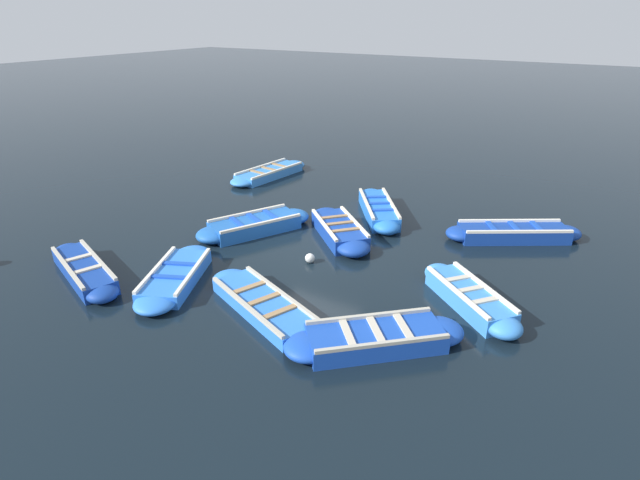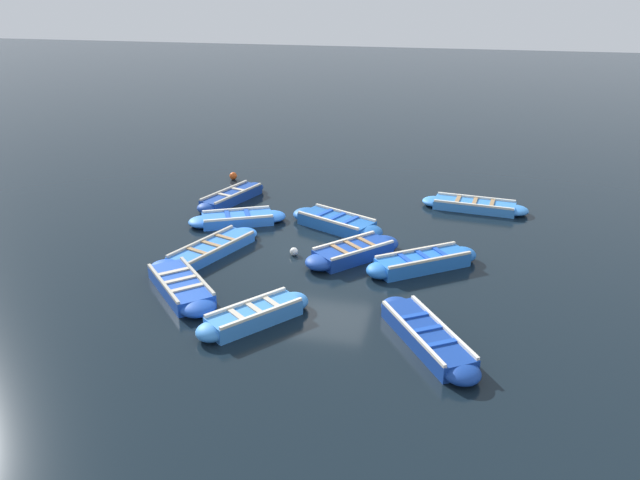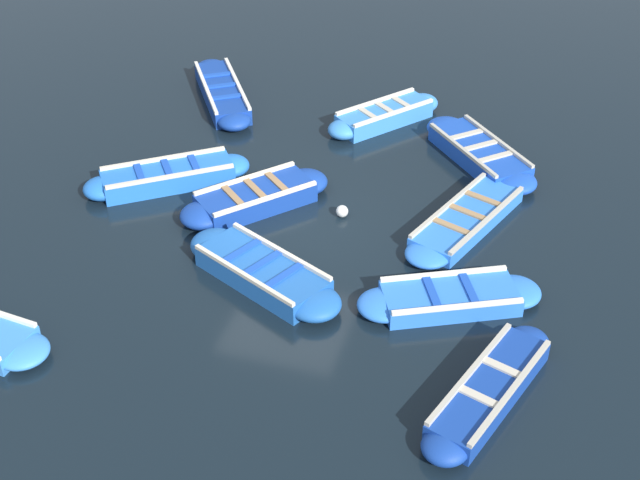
# 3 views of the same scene
# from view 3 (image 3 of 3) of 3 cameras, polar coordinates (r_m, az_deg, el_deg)

# --- Properties ---
(ground_plane) EXTENTS (120.00, 120.00, 0.00)m
(ground_plane) POSITION_cam_3_polar(r_m,az_deg,el_deg) (17.40, -2.11, 0.80)
(ground_plane) COLOR black
(boat_drifting) EXTENTS (2.68, 3.29, 0.47)m
(boat_drifting) POSITION_cam_3_polar(r_m,az_deg,el_deg) (18.85, -9.71, 4.02)
(boat_drifting) COLOR blue
(boat_drifting) RESTS_ON ground
(boat_outer_right) EXTENTS (2.83, 2.47, 0.46)m
(boat_outer_right) POSITION_cam_3_polar(r_m,az_deg,el_deg) (20.99, 4.13, 7.94)
(boat_outer_right) COLOR #3884E0
(boat_outer_right) RESTS_ON ground
(boat_far_corner) EXTENTS (3.19, 3.06, 0.43)m
(boat_far_corner) POSITION_cam_3_polar(r_m,az_deg,el_deg) (19.75, 10.16, 5.48)
(boat_far_corner) COLOR #1947B7
(boat_far_corner) RESTS_ON ground
(boat_bow_out) EXTENTS (3.47, 1.78, 0.42)m
(boat_bow_out) POSITION_cam_3_polar(r_m,az_deg,el_deg) (13.98, 10.77, -9.46)
(boat_bow_out) COLOR navy
(boat_bow_out) RESTS_ON ground
(boat_broadside) EXTENTS (3.01, 2.83, 0.47)m
(boat_broadside) POSITION_cam_3_polar(r_m,az_deg,el_deg) (17.94, -4.14, 2.70)
(boat_broadside) COLOR navy
(boat_broadside) RESTS_ON ground
(boat_end_of_row) EXTENTS (3.59, 2.69, 0.44)m
(boat_end_of_row) POSITION_cam_3_polar(r_m,az_deg,el_deg) (22.13, -6.28, 9.34)
(boat_end_of_row) COLOR navy
(boat_end_of_row) RESTS_ON ground
(boat_alongside) EXTENTS (2.22, 3.33, 0.38)m
(boat_alongside) POSITION_cam_3_polar(r_m,az_deg,el_deg) (15.57, 8.31, -3.71)
(boat_alongside) COLOR blue
(boat_alongside) RESTS_ON ground
(boat_mid_row) EXTENTS (3.83, 2.14, 0.35)m
(boat_mid_row) POSITION_cam_3_polar(r_m,az_deg,el_deg) (17.61, 9.41, 1.34)
(boat_mid_row) COLOR blue
(boat_mid_row) RESTS_ON ground
(boat_inner_gap) EXTENTS (2.36, 3.53, 0.46)m
(boat_inner_gap) POSITION_cam_3_polar(r_m,az_deg,el_deg) (15.94, -3.68, -2.08)
(boat_inner_gap) COLOR #1E59AD
(boat_inner_gap) RESTS_ON ground
(buoy_yellow_far) EXTENTS (0.24, 0.24, 0.24)m
(buoy_yellow_far) POSITION_cam_3_polar(r_m,az_deg,el_deg) (17.64, 1.42, 1.85)
(buoy_yellow_far) COLOR silver
(buoy_yellow_far) RESTS_ON ground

